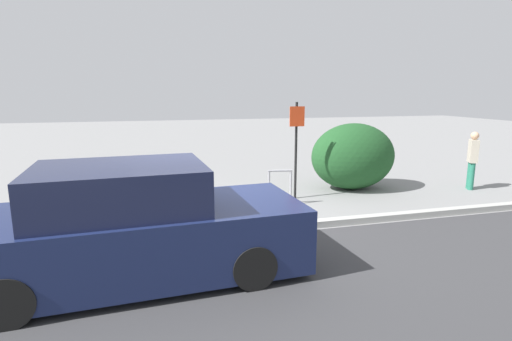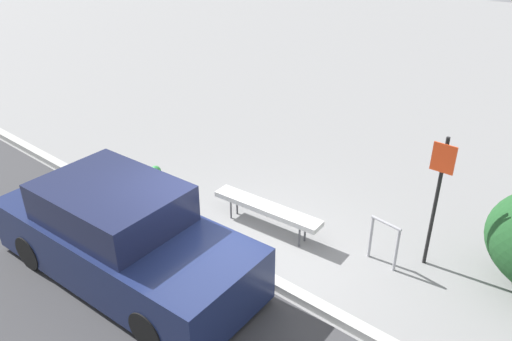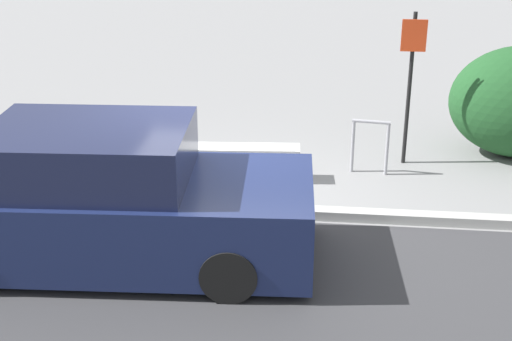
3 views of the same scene
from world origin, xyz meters
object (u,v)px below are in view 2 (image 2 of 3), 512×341
object	(u,v)px
sign_post	(437,192)
bike_rack	(384,238)
fire_hydrant	(157,182)
parked_car_near	(122,237)
bench	(267,208)

from	to	relation	value
sign_post	bike_rack	bearing A→B (deg)	-139.55
bike_rack	fire_hydrant	world-z (taller)	bike_rack
bike_rack	parked_car_near	world-z (taller)	parked_car_near
parked_car_near	bike_rack	bearing A→B (deg)	40.26
bike_rack	sign_post	xyz separation A→B (m)	(0.55, 0.47, 0.88)
fire_hydrant	bench	bearing A→B (deg)	14.27
sign_post	fire_hydrant	bearing A→B (deg)	-163.04
bench	sign_post	xyz separation A→B (m)	(2.64, 0.92, 0.93)
bike_rack	parked_car_near	xyz separation A→B (m)	(-3.05, -2.88, 0.20)
parked_car_near	fire_hydrant	bearing A→B (deg)	124.15
bike_rack	sign_post	world-z (taller)	sign_post
bench	bike_rack	distance (m)	2.14
bike_rack	fire_hydrant	xyz separation A→B (m)	(-4.44, -1.05, -0.09)
bench	bike_rack	size ratio (longest dim) A/B	2.66
bench	fire_hydrant	bearing A→B (deg)	-169.80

